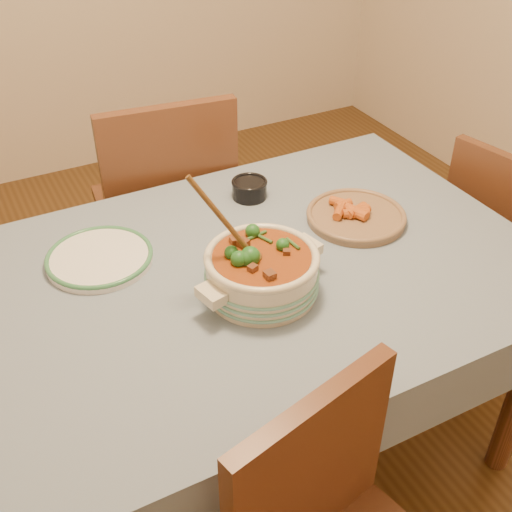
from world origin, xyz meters
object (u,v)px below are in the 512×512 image
at_px(chair_right, 504,242).
at_px(condiment_bowl, 249,188).
at_px(white_plate, 99,258).
at_px(fried_plate, 356,215).
at_px(dining_table, 238,300).
at_px(stew_casserole, 262,269).
at_px(chair_far, 167,205).

bearing_deg(chair_right, condiment_bowl, 59.00).
relative_size(white_plate, fried_plate, 0.95).
height_order(white_plate, condiment_bowl, condiment_bowl).
bearing_deg(condiment_bowl, white_plate, -167.39).
height_order(dining_table, chair_right, chair_right).
distance_m(stew_casserole, chair_right, 1.12).
bearing_deg(chair_far, dining_table, 91.68).
height_order(stew_casserole, condiment_bowl, stew_casserole).
bearing_deg(dining_table, condiment_bowl, 58.15).
xyz_separation_m(chair_far, chair_right, (1.02, -0.68, -0.08)).
bearing_deg(fried_plate, chair_far, 119.91).
bearing_deg(dining_table, chair_far, 85.22).
distance_m(white_plate, fried_plate, 0.76).
bearing_deg(stew_casserole, fried_plate, 22.11).
xyz_separation_m(dining_table, fried_plate, (0.43, 0.07, 0.11)).
relative_size(condiment_bowl, chair_right, 0.17).
bearing_deg(white_plate, stew_casserole, -43.87).
bearing_deg(white_plate, chair_right, -7.81).
xyz_separation_m(stew_casserole, white_plate, (-0.33, 0.32, -0.06)).
relative_size(stew_casserole, chair_right, 0.43).
bearing_deg(condiment_bowl, stew_casserole, -113.42).
relative_size(fried_plate, chair_right, 0.40).
height_order(dining_table, white_plate, white_plate).
distance_m(white_plate, chair_far, 0.65).
relative_size(dining_table, stew_casserole, 4.52).
bearing_deg(chair_right, dining_table, 80.21).
height_order(stew_casserole, chair_far, stew_casserole).
distance_m(chair_far, chair_right, 1.23).
distance_m(dining_table, white_plate, 0.40).
xyz_separation_m(stew_casserole, chair_right, (1.06, 0.13, -0.34)).
xyz_separation_m(dining_table, stew_casserole, (0.02, -0.10, 0.16)).
distance_m(dining_table, fried_plate, 0.45).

